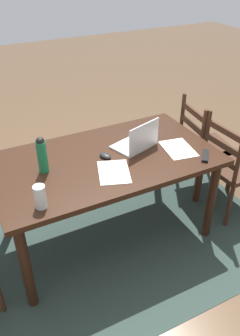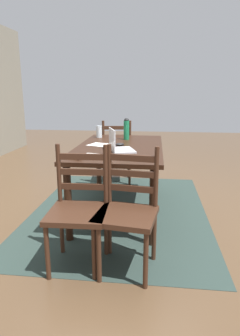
{
  "view_description": "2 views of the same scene",
  "coord_description": "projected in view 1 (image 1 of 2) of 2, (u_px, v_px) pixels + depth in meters",
  "views": [
    {
      "loc": [
        0.89,
        1.98,
        2.1
      ],
      "look_at": [
        -0.08,
        0.09,
        0.7
      ],
      "focal_mm": 36.81,
      "sensor_mm": 36.0,
      "label": 1
    },
    {
      "loc": [
        -3.21,
        -0.38,
        1.36
      ],
      "look_at": [
        0.0,
        -0.0,
        0.51
      ],
      "focal_mm": 31.73,
      "sensor_mm": 36.0,
      "label": 2
    }
  ],
  "objects": [
    {
      "name": "paper_stack_right",
      "position": [
        114.0,
        172.0,
        2.38
      ],
      "size": [
        0.3,
        0.35,
        0.0
      ],
      "primitive_type": "cube",
      "rotation": [
        0.0,
        0.0,
        -0.34
      ],
      "color": "white",
      "rests_on": "dining_table"
    },
    {
      "name": "area_rug",
      "position": [
        107.0,
        233.0,
        2.97
      ],
      "size": [
        2.7,
        1.97,
        0.01
      ],
      "primitive_type": "cube",
      "color": "#283833",
      "rests_on": "ground"
    },
    {
      "name": "laptop",
      "position": [
        138.0,
        141.0,
        2.63
      ],
      "size": [
        0.37,
        0.31,
        0.23
      ],
      "color": "silver",
      "rests_on": "dining_table"
    },
    {
      "name": "chair_left_near",
      "position": [
        204.0,
        147.0,
        3.28
      ],
      "size": [
        0.5,
        0.5,
        0.95
      ],
      "color": "#3D2316",
      "rests_on": "ground"
    },
    {
      "name": "drinking_glass",
      "position": [
        40.0,
        197.0,
        2.03
      ],
      "size": [
        0.07,
        0.07,
        0.15
      ],
      "primitive_type": "cylinder",
      "color": "silver",
      "rests_on": "dining_table"
    },
    {
      "name": "water_bottle",
      "position": [
        42.0,
        154.0,
        2.32
      ],
      "size": [
        0.07,
        0.07,
        0.27
      ],
      "color": "#197247",
      "rests_on": "dining_table"
    },
    {
      "name": "ground_plane",
      "position": [
        107.0,
        233.0,
        2.97
      ],
      "size": [
        14.0,
        14.0,
        0.0
      ],
      "primitive_type": "plane",
      "color": "brown"
    },
    {
      "name": "tv_remote",
      "position": [
        205.0,
        156.0,
        2.55
      ],
      "size": [
        0.15,
        0.16,
        0.02
      ],
      "primitive_type": "cube",
      "rotation": [
        0.0,
        0.0,
        2.42
      ],
      "color": "black",
      "rests_on": "dining_table"
    },
    {
      "name": "dining_table",
      "position": [
        106.0,
        168.0,
        2.6
      ],
      "size": [
        1.66,
        0.93,
        0.77
      ],
      "color": "black",
      "rests_on": "ground"
    },
    {
      "name": "computer_mouse",
      "position": [
        105.0,
        156.0,
        2.54
      ],
      "size": [
        0.09,
        0.12,
        0.03
      ],
      "primitive_type": "ellipsoid",
      "rotation": [
        0.0,
        0.0,
        0.41
      ],
      "color": "black",
      "rests_on": "dining_table"
    },
    {
      "name": "paper_stack_left",
      "position": [
        178.0,
        149.0,
        2.65
      ],
      "size": [
        0.26,
        0.33,
        0.0
      ],
      "primitive_type": "cube",
      "rotation": [
        0.0,
        0.0,
        -0.17
      ],
      "color": "white",
      "rests_on": "dining_table"
    },
    {
      "name": "chair_left_far",
      "position": [
        231.0,
        167.0,
        3.0
      ],
      "size": [
        0.45,
        0.45,
        0.95
      ],
      "color": "#3D2316",
      "rests_on": "ground"
    }
  ]
}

